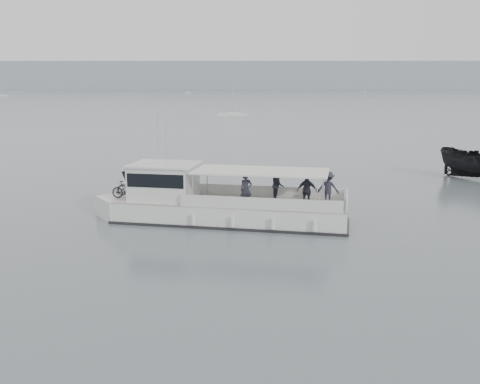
{
  "coord_description": "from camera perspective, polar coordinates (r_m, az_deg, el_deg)",
  "views": [
    {
      "loc": [
        6.35,
        -27.83,
        7.17
      ],
      "look_at": [
        6.2,
        -0.77,
        1.6
      ],
      "focal_mm": 40.0,
      "sensor_mm": 36.0,
      "label": 1
    }
  ],
  "objects": [
    {
      "name": "moored_fleet",
      "position": [
        217.61,
        -18.47,
        9.24
      ],
      "size": [
        323.46,
        353.34,
        8.78
      ],
      "color": "silver",
      "rests_on": "ground"
    },
    {
      "name": "headland",
      "position": [
        587.91,
        -0.33,
        12.29
      ],
      "size": [
        1400.0,
        90.0,
        28.0
      ],
      "primitive_type": "cube",
      "color": "#939EA8",
      "rests_on": "ground"
    },
    {
      "name": "ground",
      "position": [
        29.43,
        -12.18,
        -2.74
      ],
      "size": [
        1400.0,
        1400.0,
        0.0
      ],
      "primitive_type": "plane",
      "color": "#525C60",
      "rests_on": "ground"
    },
    {
      "name": "tour_boat",
      "position": [
        28.05,
        -3.41,
        -1.22
      ],
      "size": [
        13.76,
        5.58,
        5.74
      ],
      "rotation": [
        0.0,
        0.0,
        -0.19
      ],
      "color": "silver",
      "rests_on": "ground"
    },
    {
      "name": "dark_motorboat",
      "position": [
        43.73,
        24.21,
        2.79
      ],
      "size": [
        5.97,
        6.37,
        2.45
      ],
      "primitive_type": "imported",
      "rotation": [
        0.0,
        0.0,
        0.71
      ],
      "color": "black",
      "rests_on": "ground"
    }
  ]
}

